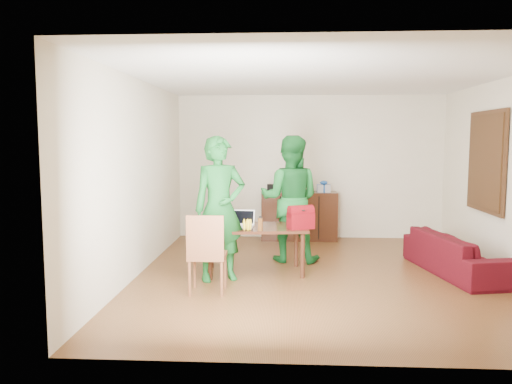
# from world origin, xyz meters

# --- Properties ---
(room) EXTENTS (5.20, 5.70, 2.90)m
(room) POSITION_xyz_m (0.01, 0.13, 1.31)
(room) COLOR #4A2D12
(room) RESTS_ON ground
(table) EXTENTS (1.49, 0.94, 0.66)m
(table) POSITION_xyz_m (-0.89, 0.12, 0.58)
(table) COLOR black
(table) RESTS_ON ground
(chair) EXTENTS (0.45, 0.43, 0.98)m
(chair) POSITION_xyz_m (-1.42, -0.84, 0.29)
(chair) COLOR brown
(chair) RESTS_ON ground
(person_near) EXTENTS (0.82, 0.69, 1.92)m
(person_near) POSITION_xyz_m (-1.33, -0.26, 0.96)
(person_near) COLOR #155E22
(person_near) RESTS_ON ground
(person_far) EXTENTS (1.03, 0.85, 1.93)m
(person_far) POSITION_xyz_m (-0.39, 0.86, 0.97)
(person_far) COLOR #166525
(person_far) RESTS_ON ground
(laptop) EXTENTS (0.33, 0.25, 0.22)m
(laptop) POSITION_xyz_m (-1.07, 0.07, 0.70)
(laptop) COLOR white
(laptop) RESTS_ON table
(bananas) EXTENTS (0.17, 0.11, 0.06)m
(bananas) POSITION_xyz_m (-0.97, -0.20, 0.69)
(bananas) COLOR gold
(bananas) RESTS_ON table
(bottle) EXTENTS (0.08, 0.08, 0.19)m
(bottle) POSITION_xyz_m (-0.80, -0.21, 0.76)
(bottle) COLOR #583114
(bottle) RESTS_ON table
(red_bag) EXTENTS (0.39, 0.30, 0.25)m
(red_bag) POSITION_xyz_m (-0.26, -0.01, 0.79)
(red_bag) COLOR #71070A
(red_bag) RESTS_ON table
(sofa) EXTENTS (1.10, 2.02, 0.56)m
(sofa) POSITION_xyz_m (1.95, 0.24, 0.28)
(sofa) COLOR #390712
(sofa) RESTS_ON ground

